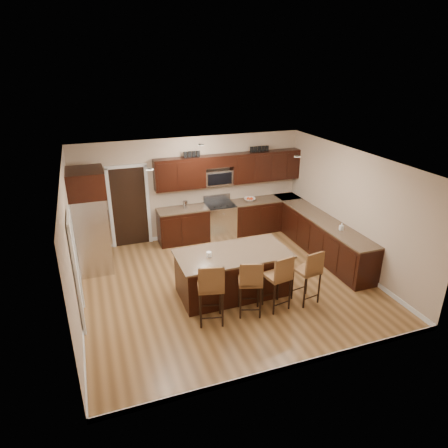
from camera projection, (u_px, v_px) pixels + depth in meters
name	position (u px, v px, depth m)	size (l,w,h in m)	color
floor	(227.00, 284.00, 8.64)	(6.00, 6.00, 0.00)	olive
ceiling	(228.00, 162.00, 7.60)	(6.00, 6.00, 0.00)	silver
wall_back	(192.00, 188.00, 10.51)	(6.00, 6.00, 0.00)	tan
wall_left	(72.00, 248.00, 7.19)	(5.50, 5.50, 0.00)	tan
wall_right	(352.00, 209.00, 9.05)	(5.50, 5.50, 0.00)	tan
base_cabinets	(277.00, 228.00, 10.31)	(4.02, 3.96, 0.92)	black
upper_cabinets	(231.00, 168.00, 10.50)	(4.00, 0.33, 0.80)	black
range	(220.00, 220.00, 10.80)	(0.76, 0.64, 1.11)	silver
microwave	(218.00, 177.00, 10.49)	(0.76, 0.31, 0.40)	silver
doorway	(130.00, 207.00, 10.11)	(0.85, 0.03, 2.06)	black
pantry_door	(76.00, 272.00, 7.06)	(0.03, 0.80, 2.04)	white
letter_decor	(226.00, 151.00, 10.28)	(2.20, 0.03, 0.15)	black
island	(233.00, 274.00, 8.17)	(2.28, 1.20, 0.92)	black
stool_left	(211.00, 287.00, 7.07)	(0.55, 0.55, 1.23)	brown
stool_mid	(250.00, 282.00, 7.34)	(0.54, 0.54, 1.15)	brown
stool_right	(279.00, 276.00, 7.52)	(0.50, 0.50, 1.15)	brown
refrigerator	(91.00, 220.00, 8.83)	(0.79, 0.95, 2.35)	silver
floor_mat	(228.00, 252.00, 10.05)	(0.93, 0.62, 0.01)	brown
fruit_bowl	(250.00, 199.00, 10.88)	(0.31, 0.31, 0.08)	silver
soap_bottle	(341.00, 227.00, 9.00)	(0.08, 0.08, 0.17)	#B2B2B2
canister_tall	(185.00, 205.00, 10.29)	(0.12, 0.12, 0.21)	silver
canister_short	(185.00, 205.00, 10.30)	(0.11, 0.11, 0.18)	silver
island_jar	(209.00, 254.00, 7.81)	(0.10, 0.10, 0.10)	white
stool_extra	(310.00, 271.00, 7.72)	(0.50, 0.50, 1.15)	brown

